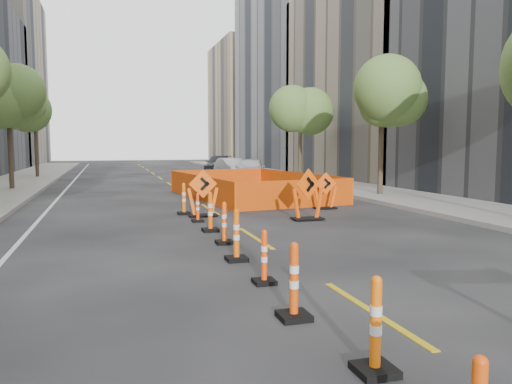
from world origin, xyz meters
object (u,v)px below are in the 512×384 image
object	(u,v)px
channelizer_4	(236,235)
parked_car_near	(251,170)
channelizer_3	(264,257)
parked_car_far	(219,164)
channelizer_2	(294,281)
chevron_sign_center	(308,194)
chevron_sign_left	(203,193)
channelizer_1	(376,325)
chevron_sign_right	(325,191)
parked_car_mid	(232,168)
channelizer_5	(224,223)
channelizer_6	(210,212)
channelizer_7	(198,207)
channelizer_8	(184,199)

from	to	relation	value
channelizer_4	parked_car_near	world-z (taller)	parked_car_near
channelizer_3	parked_car_far	size ratio (longest dim) A/B	0.19
channelizer_2	chevron_sign_center	size ratio (longest dim) A/B	0.66
parked_car_near	parked_car_far	bearing A→B (deg)	108.05
channelizer_2	chevron_sign_left	bearing A→B (deg)	86.53
channelizer_1	chevron_sign_right	size ratio (longest dim) A/B	0.77
parked_car_near	parked_car_mid	bearing A→B (deg)	108.93
channelizer_4	parked_car_mid	xyz separation A→B (m)	(6.27, 25.74, 0.15)
channelizer_3	chevron_sign_right	xyz separation A→B (m)	(5.25, 8.96, 0.21)
channelizer_2	channelizer_5	distance (m)	5.43
channelizer_3	parked_car_mid	bearing A→B (deg)	77.24
channelizer_6	channelizer_7	xyz separation A→B (m)	(-0.04, 1.81, -0.10)
chevron_sign_left	channelizer_8	bearing A→B (deg)	126.66
chevron_sign_right	parked_car_near	xyz separation A→B (m)	(0.96, 13.51, 0.11)
chevron_sign_center	chevron_sign_right	size ratio (longest dim) A/B	1.20
channelizer_4	chevron_sign_right	size ratio (longest dim) A/B	0.79
channelizer_4	parked_car_mid	bearing A→B (deg)	76.30
channelizer_8	parked_car_mid	size ratio (longest dim) A/B	0.26
parked_car_near	channelizer_5	bearing A→B (deg)	-88.70
channelizer_7	chevron_sign_right	size ratio (longest dim) A/B	0.66
chevron_sign_center	channelizer_8	bearing A→B (deg)	124.22
chevron_sign_right	chevron_sign_center	bearing A→B (deg)	-123.08
channelizer_2	channelizer_3	distance (m)	1.82
channelizer_1	channelizer_3	distance (m)	3.62
channelizer_3	chevron_sign_left	bearing A→B (deg)	86.73
chevron_sign_left	parked_car_near	world-z (taller)	parked_car_near
channelizer_5	channelizer_8	distance (m)	5.43
parked_car_near	parked_car_mid	distance (m)	5.08
parked_car_near	channelizer_8	bearing A→B (deg)	-95.85
channelizer_5	chevron_sign_center	bearing A→B (deg)	41.00
channelizer_6	channelizer_8	bearing A→B (deg)	93.16
channelizer_6	chevron_sign_center	size ratio (longest dim) A/B	0.67
channelizer_1	channelizer_8	distance (m)	12.67
channelizer_8	chevron_sign_center	distance (m)	4.37
channelizer_6	parked_car_mid	size ratio (longest dim) A/B	0.26
chevron_sign_right	parked_car_near	bearing A→B (deg)	88.57
channelizer_8	channelizer_6	bearing A→B (deg)	-86.84
chevron_sign_left	chevron_sign_center	size ratio (longest dim) A/B	0.96
channelizer_1	channelizer_2	world-z (taller)	channelizer_2
chevron_sign_right	channelizer_4	bearing A→B (deg)	-123.86
channelizer_6	channelizer_8	distance (m)	3.62
chevron_sign_right	parked_car_mid	world-z (taller)	parked_car_mid
channelizer_1	chevron_sign_center	bearing A→B (deg)	71.24
channelizer_5	channelizer_6	bearing A→B (deg)	89.48
channelizer_3	chevron_sign_right	bearing A→B (deg)	59.62
channelizer_1	channelizer_3	world-z (taller)	channelizer_1
parked_car_far	channelizer_8	bearing A→B (deg)	-86.70
channelizer_1	channelizer_5	size ratio (longest dim) A/B	1.03
parked_car_mid	channelizer_5	bearing A→B (deg)	-110.19
channelizer_2	parked_car_near	size ratio (longest dim) A/B	0.23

